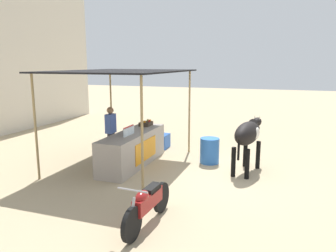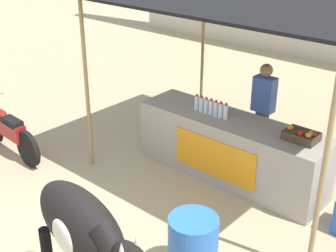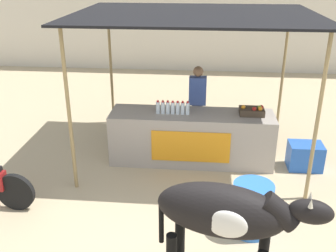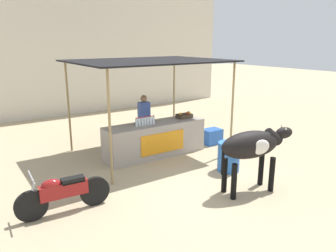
{
  "view_description": "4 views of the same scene",
  "coord_description": "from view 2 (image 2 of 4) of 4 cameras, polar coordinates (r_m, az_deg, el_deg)",
  "views": [
    {
      "loc": [
        -8.27,
        -1.81,
        2.91
      ],
      "look_at": [
        0.15,
        1.18,
        1.18
      ],
      "focal_mm": 35.0,
      "sensor_mm": 36.0,
      "label": 1
    },
    {
      "loc": [
        3.44,
        -3.12,
        3.77
      ],
      "look_at": [
        -0.39,
        1.22,
        1.07
      ],
      "focal_mm": 50.0,
      "sensor_mm": 36.0,
      "label": 2
    },
    {
      "loc": [
        0.19,
        -4.5,
        3.54
      ],
      "look_at": [
        -0.36,
        1.3,
        1.08
      ],
      "focal_mm": 42.0,
      "sensor_mm": 36.0,
      "label": 3
    },
    {
      "loc": [
        -4.76,
        -5.46,
        3.23
      ],
      "look_at": [
        -0.37,
        0.99,
        1.19
      ],
      "focal_mm": 35.0,
      "sensor_mm": 36.0,
      "label": 4
    }
  ],
  "objects": [
    {
      "name": "stall_counter",
      "position": [
        7.14,
        7.55,
        -2.73
      ],
      "size": [
        3.0,
        0.82,
        0.96
      ],
      "color": "#9E9389",
      "rests_on": "ground"
    },
    {
      "name": "vendor_behind_counter",
      "position": [
        7.53,
        11.45,
        1.61
      ],
      "size": [
        0.34,
        0.22,
        1.65
      ],
      "color": "#383842",
      "rests_on": "ground"
    },
    {
      "name": "fruit_crate",
      "position": [
        6.47,
        15.98,
        -1.13
      ],
      "size": [
        0.44,
        0.32,
        0.18
      ],
      "color": "#3F3326",
      "rests_on": "stall_counter"
    },
    {
      "name": "cow",
      "position": [
        4.57,
        -10.33,
        -12.33
      ],
      "size": [
        1.85,
        0.79,
        1.44
      ],
      "color": "black",
      "rests_on": "ground"
    },
    {
      "name": "water_barrel",
      "position": [
        5.35,
        3.05,
        -14.49
      ],
      "size": [
        0.56,
        0.56,
        0.75
      ],
      "primitive_type": "cylinder",
      "color": "blue",
      "rests_on": "ground"
    },
    {
      "name": "water_bottle_row",
      "position": [
        7.03,
        5.25,
        2.3
      ],
      "size": [
        0.61,
        0.07,
        0.25
      ],
      "color": "silver",
      "rests_on": "stall_counter"
    },
    {
      "name": "stall_awning",
      "position": [
        6.7,
        10.1,
        14.48
      ],
      "size": [
        4.2,
        3.2,
        2.71
      ],
      "color": "black",
      "rests_on": "ground"
    },
    {
      "name": "ground_plane",
      "position": [
        5.98,
        -5.11,
        -14.22
      ],
      "size": [
        60.0,
        60.0,
        0.0
      ],
      "primitive_type": "plane",
      "color": "tan"
    },
    {
      "name": "motorcycle_parked",
      "position": [
        8.23,
        -18.94,
        -0.45
      ],
      "size": [
        1.8,
        0.55,
        0.9
      ],
      "color": "black",
      "rests_on": "ground"
    }
  ]
}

